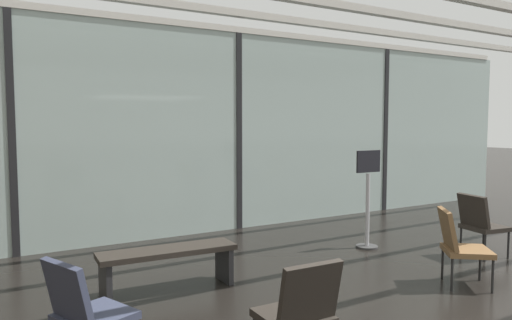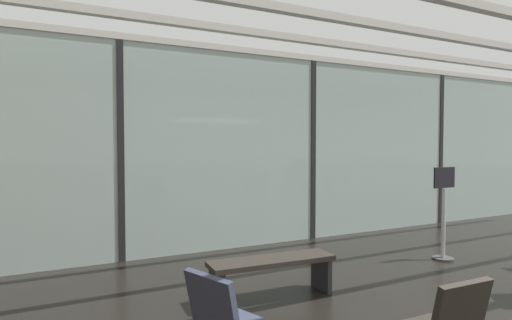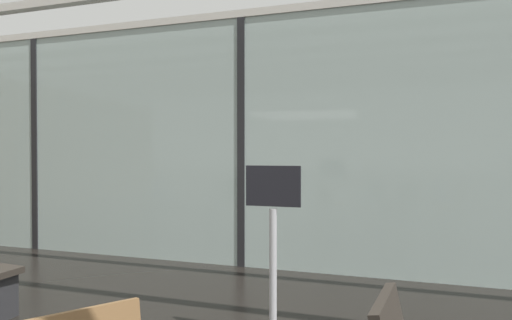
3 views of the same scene
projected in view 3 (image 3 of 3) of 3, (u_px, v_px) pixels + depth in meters
glass_curtain_wall at (242, 143)px, 5.54m from camera, size 14.00×0.08×3.37m
window_mullion_0 at (37, 144)px, 6.56m from camera, size 0.10×0.12×3.37m
window_mullion_1 at (242, 143)px, 5.54m from camera, size 0.10×0.12×3.37m
parked_airplane at (250, 142)px, 10.42m from camera, size 13.57×3.66×3.66m
info_sign at (273, 262)px, 3.21m from camera, size 0.44×0.32×1.44m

